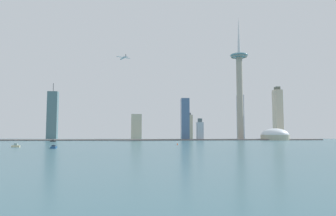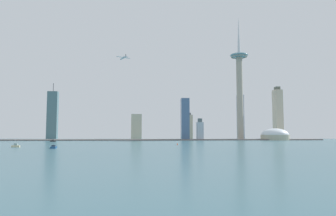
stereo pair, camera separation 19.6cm
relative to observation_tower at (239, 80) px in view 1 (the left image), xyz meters
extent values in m
plane|color=#3B6470|center=(-202.94, -496.19, -163.01)|extent=(6000.00, 6000.00, 0.00)
cube|color=slate|center=(-202.94, -28.98, -161.59)|extent=(802.13, 52.33, 2.83)
cylinder|color=#A79E8D|center=(0.00, 0.00, -47.86)|extent=(16.56, 16.56, 230.29)
ellipsoid|color=#638F9C|center=(0.00, 0.00, 67.28)|extent=(47.99, 47.99, 11.98)
torus|color=#A79E8D|center=(0.00, 0.00, 63.09)|extent=(43.19, 43.19, 2.40)
cone|color=silver|center=(0.00, 0.00, 124.90)|extent=(8.28, 8.28, 103.26)
cylinder|color=#B3B49A|center=(82.01, -30.23, -156.26)|extent=(72.61, 72.61, 13.49)
ellipsoid|color=silver|center=(82.01, -30.23, -149.52)|extent=(68.98, 68.98, 33.54)
cube|color=#A8BAC8|center=(-114.76, -24.59, -139.98)|extent=(15.76, 18.39, 46.06)
cube|color=#505F62|center=(-114.76, -24.59, -112.18)|extent=(9.46, 11.04, 9.55)
cube|color=beige|center=(128.12, 49.75, -91.54)|extent=(21.19, 26.85, 142.94)
cube|color=#5C6254|center=(128.12, 49.75, -15.36)|extent=(12.72, 16.11, 9.41)
cube|color=#45648C|center=(-153.44, -24.35, -109.41)|extent=(20.28, 23.82, 107.20)
cube|color=#C1BA9A|center=(-132.21, 58.09, -128.19)|extent=(22.91, 14.98, 69.64)
cube|color=#535B5E|center=(-132.21, 58.09, -90.47)|extent=(13.75, 8.99, 5.80)
cube|color=slate|center=(-499.34, 28.23, -98.89)|extent=(26.30, 16.72, 128.23)
cylinder|color=#4C4C51|center=(-499.34, 28.23, -23.73)|extent=(1.60, 1.60, 22.10)
cube|color=#B2B4C3|center=(26.93, 80.02, -97.78)|extent=(15.32, 25.52, 130.46)
cube|color=#5C566C|center=(26.93, 80.02, -26.65)|extent=(9.19, 15.31, 11.81)
cube|color=#B7BDA4|center=(-278.07, 22.89, -128.61)|extent=(27.88, 14.98, 68.81)
cube|color=black|center=(-450.81, -139.03, -162.15)|extent=(12.07, 6.38, 1.72)
cube|color=#393437|center=(-450.81, -139.03, -159.89)|extent=(5.53, 3.89, 2.81)
cube|color=beige|center=(-425.41, -397.90, -161.88)|extent=(10.20, 2.83, 2.26)
cube|color=#8CA49F|center=(-425.41, -397.90, -159.51)|extent=(4.50, 1.95, 2.47)
cylinder|color=silver|center=(-425.41, -397.90, -155.46)|extent=(0.24, 0.24, 5.62)
cube|color=navy|center=(-368.10, -435.17, -161.89)|extent=(7.92, 16.00, 2.23)
cube|color=#2A3A4C|center=(-368.10, -435.17, -159.91)|extent=(5.02, 7.24, 1.74)
cone|color=#E54C19|center=(-210.02, -335.06, -161.55)|extent=(1.70, 1.70, 2.92)
cylinder|color=#A5C3D2|center=(-310.62, -52.88, 40.18)|extent=(17.94, 29.77, 3.02)
sphere|color=#A5C3D2|center=(-318.27, -38.71, 40.18)|extent=(3.02, 3.02, 3.02)
cube|color=#A5C3D2|center=(-310.62, -52.88, 41.54)|extent=(33.32, 20.35, 0.50)
cube|color=#A5C3D2|center=(-304.20, -64.79, 40.63)|extent=(12.29, 8.30, 0.40)
cube|color=#2D333D|center=(-304.20, -64.79, 44.19)|extent=(1.71, 2.59, 5.00)
camera|label=1|loc=(-266.27, -810.74, -145.23)|focal=33.08mm
camera|label=2|loc=(-266.07, -810.76, -145.23)|focal=33.08mm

